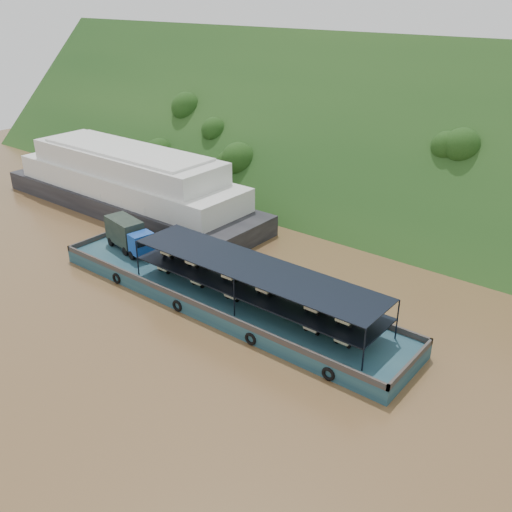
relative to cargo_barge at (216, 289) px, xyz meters
The scene contains 4 objects.
ground 3.59m from the cargo_barge, 15.50° to the left, with size 160.00×160.00×0.00m, color brown.
hillside 37.08m from the cargo_barge, 84.90° to the left, with size 140.00×28.00×28.00m, color #173B15.
cargo_barge is the anchor object (origin of this frame).
passenger_ferry 25.67m from the cargo_barge, 156.71° to the left, with size 38.14×9.68×7.72m.
Camera 1 is at (26.75, -32.86, 24.94)m, focal length 40.00 mm.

